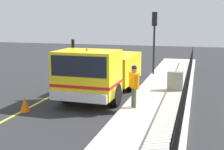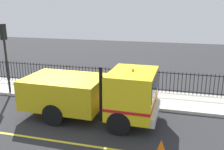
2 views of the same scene
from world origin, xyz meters
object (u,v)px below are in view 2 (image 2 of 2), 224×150
(traffic_light_near, at_px, (5,45))
(traffic_cone, at_px, (161,147))
(utility_cabinet, at_px, (88,82))
(worker_standing, at_px, (143,84))
(work_truck, at_px, (99,92))

(traffic_light_near, height_order, traffic_cone, traffic_light_near)
(traffic_light_near, bearing_deg, utility_cabinet, 112.70)
(worker_standing, height_order, traffic_light_near, traffic_light_near)
(work_truck, xyz_separation_m, utility_cabinet, (3.30, 1.74, -0.68))
(worker_standing, bearing_deg, traffic_cone, 66.23)
(traffic_light_near, xyz_separation_m, utility_cabinet, (1.65, -4.15, -2.28))
(utility_cabinet, xyz_separation_m, traffic_cone, (-5.45, -4.62, -0.32))
(work_truck, xyz_separation_m, traffic_cone, (-2.15, -2.89, -1.00))
(work_truck, height_order, worker_standing, work_truck)
(work_truck, distance_m, traffic_light_near, 6.32)
(worker_standing, xyz_separation_m, traffic_cone, (-4.12, -1.20, -0.89))
(work_truck, relative_size, worker_standing, 3.60)
(utility_cabinet, distance_m, traffic_cone, 7.15)
(work_truck, height_order, traffic_light_near, traffic_light_near)
(traffic_cone, bearing_deg, worker_standing, 16.28)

